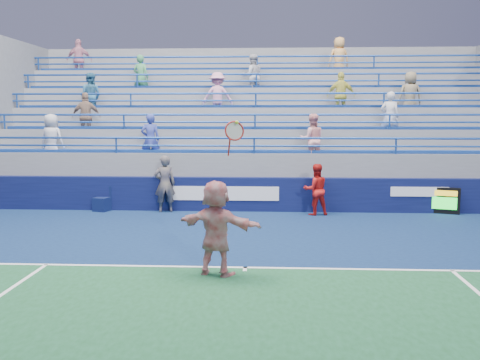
# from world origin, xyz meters

# --- Properties ---
(ground) EXTENTS (120.00, 120.00, 0.00)m
(ground) POSITION_xyz_m (0.00, 0.00, 0.00)
(ground) COLOR #333538
(sponsor_wall) EXTENTS (18.00, 0.32, 1.10)m
(sponsor_wall) POSITION_xyz_m (0.00, 6.50, 0.55)
(sponsor_wall) COLOR #0A1038
(sponsor_wall) RESTS_ON ground
(bleacher_stand) EXTENTS (18.00, 5.60, 6.13)m
(bleacher_stand) POSITION_xyz_m (-0.01, 10.27, 1.54)
(bleacher_stand) COLOR slate
(bleacher_stand) RESTS_ON ground
(serve_speed_board) EXTENTS (1.20, 0.49, 0.84)m
(serve_speed_board) POSITION_xyz_m (5.83, 6.36, 0.42)
(serve_speed_board) COLOR black
(serve_speed_board) RESTS_ON ground
(judge_chair) EXTENTS (0.58, 0.59, 0.81)m
(judge_chair) POSITION_xyz_m (-4.88, 6.25, 0.26)
(judge_chair) COLOR #0D173F
(judge_chair) RESTS_ON ground
(tennis_player) EXTENTS (1.80, 1.13, 2.98)m
(tennis_player) POSITION_xyz_m (-0.53, -0.47, 0.93)
(tennis_player) COLOR white
(tennis_player) RESTS_ON ground
(line_judge) EXTENTS (0.76, 0.59, 1.83)m
(line_judge) POSITION_xyz_m (-2.82, 6.19, 0.91)
(line_judge) COLOR #15183B
(line_judge) RESTS_ON ground
(ball_girl) EXTENTS (0.89, 0.76, 1.60)m
(ball_girl) POSITION_xyz_m (1.92, 5.94, 0.80)
(ball_girl) COLOR red
(ball_girl) RESTS_ON ground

